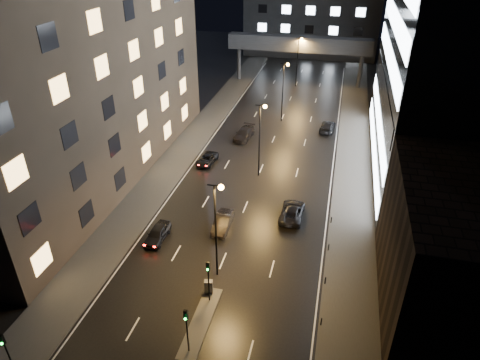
{
  "coord_description": "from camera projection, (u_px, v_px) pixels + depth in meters",
  "views": [
    {
      "loc": [
        9.48,
        -21.75,
        28.61
      ],
      "look_at": [
        -0.52,
        19.46,
        4.0
      ],
      "focal_mm": 32.0,
      "sensor_mm": 36.0,
      "label": 1
    }
  ],
  "objects": [
    {
      "name": "streetlight_far",
      "position": [
        298.0,
        56.0,
        88.43
      ],
      "size": [
        1.45,
        0.5,
        10.15
      ],
      "color": "black",
      "rests_on": "ground"
    },
    {
      "name": "streetlight_mid_b",
      "position": [
        284.0,
        85.0,
        71.62
      ],
      "size": [
        1.45,
        0.5,
        10.15
      ],
      "color": "black",
      "rests_on": "ground"
    },
    {
      "name": "building_left",
      "position": [
        64.0,
        19.0,
        49.3
      ],
      "size": [
        15.0,
        48.0,
        40.0
      ],
      "primitive_type": "cube",
      "color": "#2D2319",
      "rests_on": "ground"
    },
    {
      "name": "bollard_row",
      "position": [
        323.0,
        301.0,
        37.73
      ],
      "size": [
        0.12,
        25.12,
        0.9
      ],
      "color": "black",
      "rests_on": "ground"
    },
    {
      "name": "car_toward_a",
      "position": [
        292.0,
        212.0,
        49.21
      ],
      "size": [
        2.64,
        5.55,
        1.53
      ],
      "primitive_type": "imported",
      "rotation": [
        0.0,
        0.0,
        3.12
      ],
      "color": "black",
      "rests_on": "ground"
    },
    {
      "name": "car_away_a",
      "position": [
        157.0,
        234.0,
        45.62
      ],
      "size": [
        1.78,
        4.41,
        1.5
      ],
      "primitive_type": "imported",
      "rotation": [
        0.0,
        0.0,
        0.0
      ],
      "color": "black",
      "rests_on": "ground"
    },
    {
      "name": "car_toward_b",
      "position": [
        328.0,
        126.0,
        70.74
      ],
      "size": [
        2.69,
        5.56,
        1.56
      ],
      "primitive_type": "imported",
      "rotation": [
        0.0,
        0.0,
        3.05
      ],
      "color": "black",
      "rests_on": "ground"
    },
    {
      "name": "building_right_low",
      "position": [
        453.0,
        251.0,
        35.05
      ],
      "size": [
        10.0,
        18.0,
        12.0
      ],
      "primitive_type": "cube",
      "color": "black",
      "rests_on": "ground"
    },
    {
      "name": "building_far",
      "position": [
        313.0,
        4.0,
        110.67
      ],
      "size": [
        34.0,
        14.0,
        25.0
      ],
      "primitive_type": "cube",
      "color": "#333335",
      "rests_on": "ground"
    },
    {
      "name": "car_away_b",
      "position": [
        223.0,
        222.0,
        47.38
      ],
      "size": [
        1.74,
        4.75,
        1.55
      ],
      "primitive_type": "imported",
      "rotation": [
        0.0,
        0.0,
        0.02
      ],
      "color": "black",
      "rests_on": "ground"
    },
    {
      "name": "streetlight_near",
      "position": [
        217.0,
        219.0,
        38.0
      ],
      "size": [
        1.45,
        0.5,
        10.15
      ],
      "color": "black",
      "rests_on": "ground"
    },
    {
      "name": "skybridge",
      "position": [
        299.0,
        44.0,
        89.22
      ],
      "size": [
        30.0,
        3.0,
        10.0
      ],
      "color": "#333335",
      "rests_on": "ground"
    },
    {
      "name": "streetlight_mid_a",
      "position": [
        261.0,
        131.0,
        54.81
      ],
      "size": [
        1.45,
        0.5,
        10.15
      ],
      "color": "black",
      "rests_on": "ground"
    },
    {
      "name": "car_away_c",
      "position": [
        207.0,
        159.0,
        60.85
      ],
      "size": [
        2.52,
        4.74,
        1.27
      ],
      "primitive_type": "imported",
      "rotation": [
        0.0,
        0.0,
        -0.09
      ],
      "color": "black",
      "rests_on": "ground"
    },
    {
      "name": "ground",
      "position": [
        273.0,
        139.0,
        68.19
      ],
      "size": [
        160.0,
        160.0,
        0.0
      ],
      "primitive_type": "plane",
      "color": "black",
      "rests_on": "ground"
    },
    {
      "name": "car_away_d",
      "position": [
        244.0,
        134.0,
        68.14
      ],
      "size": [
        2.86,
        5.78,
        1.61
      ],
      "primitive_type": "imported",
      "rotation": [
        0.0,
        0.0,
        -0.11
      ],
      "color": "black",
      "rests_on": "ground"
    },
    {
      "name": "traffic_signal_near",
      "position": [
        208.0,
        275.0,
        36.74
      ],
      "size": [
        0.28,
        0.34,
        4.4
      ],
      "color": "black",
      "rests_on": "median_island"
    },
    {
      "name": "traffic_signal_corner",
      "position": [
        6.0,
        349.0,
        30.39
      ],
      "size": [
        0.28,
        0.34,
        4.4
      ],
      "color": "black",
      "rests_on": "ground"
    },
    {
      "name": "traffic_signal_far",
      "position": [
        186.0,
        324.0,
        32.11
      ],
      "size": [
        0.28,
        0.34,
        4.4
      ],
      "color": "black",
      "rests_on": "median_island"
    },
    {
      "name": "sidewalk_right",
      "position": [
        353.0,
        162.0,
        61.41
      ],
      "size": [
        5.0,
        110.0,
        0.15
      ],
      "primitive_type": "cube",
      "color": "#383533",
      "rests_on": "ground"
    },
    {
      "name": "sidewalk_left",
      "position": [
        189.0,
        144.0,
        66.5
      ],
      "size": [
        5.0,
        110.0,
        0.15
      ],
      "primitive_type": "cube",
      "color": "#383533",
      "rests_on": "ground"
    },
    {
      "name": "utility_cabinet",
      "position": [
        209.0,
        287.0,
        38.7
      ],
      "size": [
        0.83,
        0.66,
        1.34
      ],
      "primitive_type": "cube",
      "rotation": [
        0.0,
        0.0,
        0.22
      ],
      "color": "#49494B",
      "rests_on": "median_island"
    },
    {
      "name": "median_island",
      "position": [
        201.0,
        322.0,
        36.16
      ],
      "size": [
        1.6,
        8.0,
        0.15
      ],
      "primitive_type": "cube",
      "color": "#383533",
      "rests_on": "ground"
    }
  ]
}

